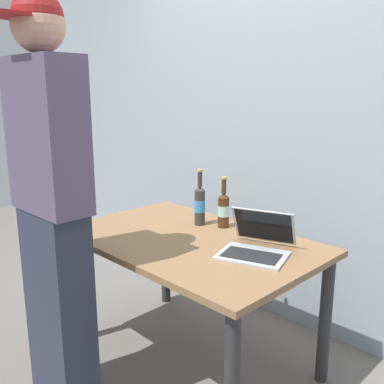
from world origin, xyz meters
TOP-DOWN VIEW (x-y plane):
  - ground_plane at (0.00, 0.00)m, footprint 8.00×8.00m
  - desk at (0.00, 0.00)m, footprint 1.33×0.84m
  - laptop at (0.37, 0.08)m, footprint 0.40×0.42m
  - beer_bottle_green at (-0.13, 0.21)m, footprint 0.06×0.06m
  - beer_bottle_amber at (-0.00, 0.27)m, footprint 0.06×0.06m
  - person_figure at (-0.18, -0.65)m, footprint 0.41×0.29m
  - back_wall at (0.00, 0.81)m, footprint 6.00×0.10m

SIDE VIEW (x-z plane):
  - ground_plane at x=0.00m, z-range 0.00..0.00m
  - desk at x=0.00m, z-range 0.26..0.96m
  - laptop at x=0.37m, z-range 0.65..0.84m
  - beer_bottle_amber at x=0.00m, z-range 0.67..0.96m
  - beer_bottle_green at x=-0.13m, z-range 0.67..0.99m
  - person_figure at x=-0.18m, z-range 0.05..1.89m
  - back_wall at x=0.00m, z-range 0.00..2.60m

